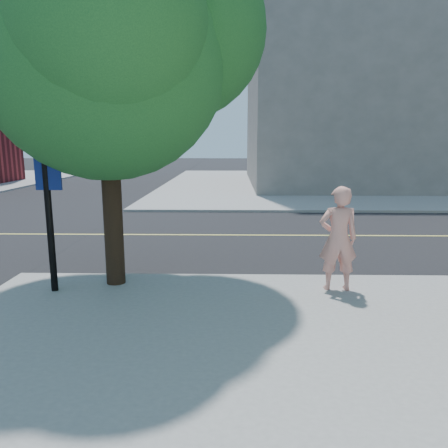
{
  "coord_description": "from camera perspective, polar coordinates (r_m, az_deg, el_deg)",
  "views": [
    {
      "loc": [
        3.71,
        -9.0,
        2.99
      ],
      "look_at": [
        3.53,
        -0.27,
        1.3
      ],
      "focal_mm": 34.15,
      "sensor_mm": 36.0,
      "label": 1
    }
  ],
  "objects": [
    {
      "name": "street_tree",
      "position": [
        8.96,
        -14.94,
        24.3
      ],
      "size": [
        5.83,
        5.3,
        7.73
      ],
      "rotation": [
        0.0,
        0.0,
        0.21
      ],
      "color": "black",
      "rests_on": "sidewalk_se"
    },
    {
      "name": "ground",
      "position": [
        10.19,
        -20.4,
        -6.83
      ],
      "size": [
        140.0,
        140.0,
        0.0
      ],
      "primitive_type": "plane",
      "color": "black",
      "rests_on": "ground"
    },
    {
      "name": "filler_ne",
      "position": [
        32.93,
        20.36,
        17.52
      ],
      "size": [
        18.0,
        16.0,
        14.0
      ],
      "primitive_type": "cube",
      "color": "slate",
      "rests_on": "sidewalk_ne"
    },
    {
      "name": "road_ew",
      "position": [
        14.32,
        -13.88,
        -1.4
      ],
      "size": [
        140.0,
        9.0,
        0.01
      ],
      "primitive_type": "cube",
      "color": "black",
      "rests_on": "ground"
    },
    {
      "name": "man_on_phone",
      "position": [
        8.55,
        15.04,
        -1.91
      ],
      "size": [
        0.75,
        0.49,
        2.05
      ],
      "primitive_type": "imported",
      "rotation": [
        0.0,
        0.0,
        3.14
      ],
      "color": "#E59889",
      "rests_on": "sidewalk_se"
    },
    {
      "name": "sidewalk_ne",
      "position": [
        32.17,
        18.97,
        5.15
      ],
      "size": [
        29.0,
        25.0,
        0.12
      ],
      "primitive_type": "cube",
      "color": "gray",
      "rests_on": "ground"
    }
  ]
}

